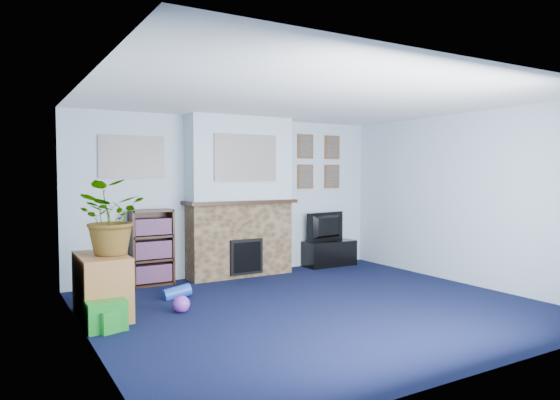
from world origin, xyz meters
TOP-DOWN VIEW (x-y plane):
  - floor at (0.00, 0.00)m, footprint 5.00×4.50m
  - ceiling at (0.00, 0.00)m, footprint 5.00×4.50m
  - wall_back at (0.00, 2.25)m, footprint 5.00×0.04m
  - wall_front at (0.00, -2.25)m, footprint 5.00×0.04m
  - wall_left at (-2.50, 0.00)m, footprint 0.04×4.50m
  - wall_right at (2.50, 0.00)m, footprint 0.04×4.50m
  - chimney_breast at (0.00, 2.05)m, footprint 1.72×0.50m
  - collage_main at (0.00, 1.84)m, footprint 1.00×0.03m
  - collage_left at (-1.55, 2.23)m, footprint 0.90×0.03m
  - portrait_tl at (1.30, 2.23)m, footprint 0.30×0.03m
  - portrait_tr at (1.85, 2.23)m, footprint 0.30×0.03m
  - portrait_bl at (1.30, 2.23)m, footprint 0.30×0.03m
  - portrait_br at (1.85, 2.23)m, footprint 0.30×0.03m
  - tv_stand at (1.66, 2.03)m, footprint 0.89×0.37m
  - television at (1.66, 2.05)m, footprint 0.83×0.25m
  - bookshelf at (-1.33, 2.11)m, footprint 0.58×0.28m
  - sideboard at (-2.24, 0.83)m, footprint 0.48×0.87m
  - potted_plant at (-2.19, 0.78)m, footprint 0.96×0.95m
  - mantel_clock at (0.03, 2.00)m, footprint 0.11×0.06m
  - mantel_candle at (0.26, 2.00)m, footprint 0.05×0.05m
  - mantel_teddy at (-0.47, 2.00)m, footprint 0.13×0.13m
  - mantel_can at (0.67, 2.00)m, footprint 0.05×0.05m
  - green_crate at (-2.30, 0.34)m, footprint 0.38×0.30m
  - toy_ball at (-1.45, 0.55)m, footprint 0.19×0.19m
  - toy_block at (-2.30, 0.25)m, footprint 0.22×0.22m
  - toy_tube at (-1.28, 1.20)m, footprint 0.35×0.16m

SIDE VIEW (x-z plane):
  - floor at x=0.00m, z-range -0.01..0.01m
  - toy_tube at x=-1.28m, z-range -0.03..0.17m
  - toy_ball at x=-1.45m, z-range 0.00..0.18m
  - toy_block at x=-2.30m, z-range 0.00..0.22m
  - green_crate at x=-2.30m, z-range -0.01..0.29m
  - tv_stand at x=1.66m, z-range 0.01..0.44m
  - sideboard at x=-2.24m, z-range 0.01..0.69m
  - bookshelf at x=-1.33m, z-range -0.02..1.03m
  - television at x=1.66m, z-range 0.42..0.89m
  - potted_plant at x=-2.19m, z-range 0.68..1.48m
  - chimney_breast at x=0.00m, z-range -0.02..2.38m
  - wall_back at x=0.00m, z-range 0.00..2.40m
  - wall_front at x=0.00m, z-range 0.00..2.40m
  - wall_left at x=-2.50m, z-range 0.00..2.40m
  - wall_right at x=2.50m, z-range 0.00..2.40m
  - mantel_can at x=0.67m, z-range 1.16..1.26m
  - mantel_teddy at x=-0.47m, z-range 1.15..1.28m
  - mantel_clock at x=0.03m, z-range 1.15..1.29m
  - mantel_candle at x=0.26m, z-range 1.15..1.31m
  - portrait_bl at x=1.30m, z-range 1.30..1.70m
  - portrait_br at x=1.85m, z-range 1.30..1.70m
  - collage_left at x=-1.55m, z-range 1.49..2.07m
  - collage_main at x=0.00m, z-range 1.44..2.12m
  - portrait_tl at x=1.30m, z-range 1.80..2.20m
  - portrait_tr at x=1.85m, z-range 1.80..2.20m
  - ceiling at x=0.00m, z-range 2.40..2.40m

